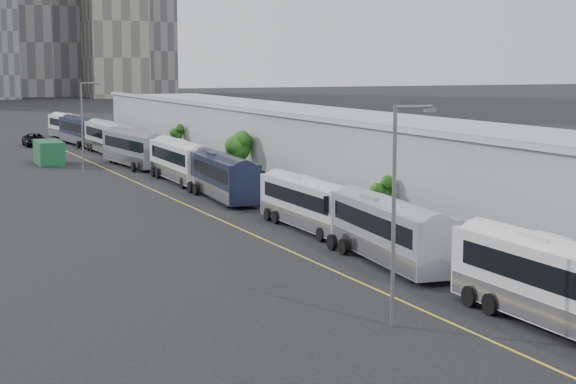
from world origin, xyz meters
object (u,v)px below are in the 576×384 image
bus_3 (390,236)px  street_lamp_near (398,201)px  shipping_container (49,153)px  bus_2 (565,294)px  bus_6 (181,164)px  bus_4 (309,208)px  street_lamp_far (84,122)px  bus_10 (68,128)px  suv (35,140)px  bus_8 (108,140)px  bus_9 (81,133)px  bus_5 (223,180)px  bus_7 (134,152)px

bus_3 → street_lamp_near: street_lamp_near is taller
shipping_container → bus_2: bearing=-81.8°
bus_3 → bus_6: 40.63m
bus_4 → street_lamp_far: size_ratio=1.29×
bus_2 → shipping_container: size_ratio=2.04×
bus_10 → suv: bus_10 is taller
bus_3 → bus_10: 96.32m
bus_8 → bus_9: bearing=91.5°
bus_2 → shipping_container: (-8.41, 76.74, -0.33)m
bus_9 → suv: bus_9 is taller
bus_10 → bus_3: bearing=-95.7°
bus_5 → street_lamp_near: (-6.17, -39.31, 3.87)m
bus_10 → street_lamp_far: (-7.16, -46.47, 3.80)m
bus_8 → suv: (-6.62, 14.51, -0.83)m
bus_8 → bus_9: 13.80m
bus_9 → bus_7: bearing=-93.9°
bus_7 → street_lamp_near: bearing=-99.9°
bus_6 → street_lamp_near: street_lamp_near is taller
bus_2 → bus_4: 26.96m
bus_2 → shipping_container: bearing=96.4°
bus_8 → bus_5: bearing=-91.6°
suv → bus_2: bearing=-85.8°
bus_4 → street_lamp_near: bearing=-105.5°
bus_6 → street_lamp_near: 52.63m
bus_5 → shipping_container: bearing=108.4°
bus_5 → bus_6: bus_6 is taller
suv → street_lamp_far: bearing=-90.3°
bus_9 → suv: size_ratio=2.18×
bus_4 → bus_3: bearing=-92.0°
bus_3 → suv: 85.95m
shipping_container → bus_4: bearing=-77.8°
street_lamp_far → bus_5: bearing=-72.6°
bus_9 → bus_2: bearing=-93.3°
bus_6 → street_lamp_near: bearing=-95.8°
bus_6 → bus_7: bearing=94.4°
bus_2 → bus_4: size_ratio=1.10×
bus_7 → bus_9: size_ratio=1.02×
bus_3 → bus_4: bus_3 is taller
bus_8 → bus_2: bearing=-91.4°
bus_3 → bus_8: bearing=95.5°
suv → bus_9: bearing=-6.1°
bus_5 → bus_10: size_ratio=1.03×
bus_2 → bus_7: size_ratio=0.97×
suv → bus_6: bearing=-81.0°
bus_6 → street_lamp_far: bearing=129.4°
street_lamp_far → bus_4: bearing=-79.0°
bus_6 → bus_10: bus_6 is taller
bus_5 → bus_6: size_ratio=0.98×
shipping_container → street_lamp_near: bearing=-86.2°
bus_3 → shipping_container: bearing=103.7°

